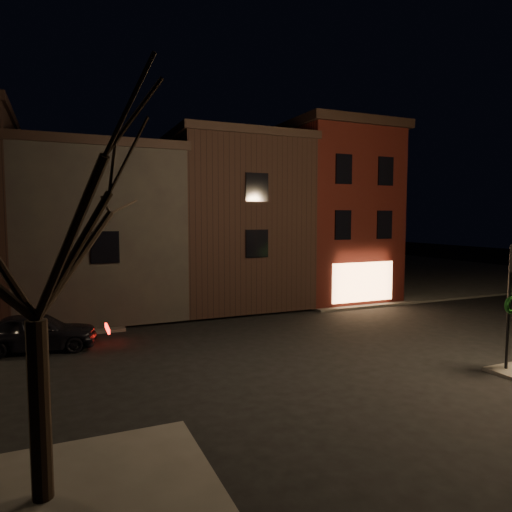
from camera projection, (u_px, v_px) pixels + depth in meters
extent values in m
plane|color=black|center=(278.00, 348.00, 17.52)|extent=(120.00, 120.00, 0.00)
cube|color=#2D2B28|center=(373.00, 270.00, 43.74)|extent=(30.00, 30.00, 0.12)
cube|color=#3E0F0B|center=(325.00, 216.00, 28.96)|extent=(6.00, 8.00, 10.00)
cube|color=black|center=(326.00, 132.00, 28.53)|extent=(6.50, 8.50, 0.50)
cube|color=#FFB372|center=(363.00, 282.00, 25.56)|extent=(4.00, 0.12, 2.20)
cube|color=black|center=(223.00, 224.00, 27.34)|extent=(7.00, 10.00, 9.00)
cube|color=black|center=(223.00, 145.00, 26.95)|extent=(7.30, 10.30, 0.40)
cube|color=black|center=(96.00, 234.00, 24.50)|extent=(7.50, 10.00, 8.00)
cube|color=black|center=(94.00, 155.00, 24.15)|extent=(7.80, 10.30, 0.40)
cylinder|color=black|center=(509.00, 308.00, 14.63)|extent=(0.10, 0.10, 4.00)
torus|color=#0C380F|center=(511.00, 305.00, 14.54)|extent=(0.58, 0.14, 0.58)
sphere|color=#990C0C|center=(512.00, 298.00, 14.51)|extent=(0.12, 0.12, 0.12)
cylinder|color=black|center=(40.00, 410.00, 7.81)|extent=(0.36, 0.36, 3.15)
imported|color=black|center=(37.00, 332.00, 17.14)|extent=(4.44, 2.20, 1.45)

